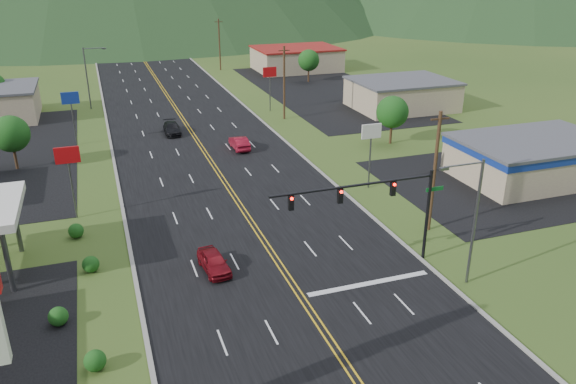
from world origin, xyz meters
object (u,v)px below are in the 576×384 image
object	(u,v)px
streetlight_west	(89,74)
car_red_near	(214,262)
car_dark_mid	(172,129)
car_red_far	(239,143)
traffic_signal	(379,199)
streetlight_east	(472,215)

from	to	relation	value
streetlight_west	car_red_near	size ratio (longest dim) A/B	2.20
car_dark_mid	car_red_far	world-z (taller)	car_red_far
traffic_signal	streetlight_west	world-z (taller)	streetlight_west
car_red_far	car_dark_mid	bearing A→B (deg)	-54.30
car_red_near	car_red_far	world-z (taller)	car_red_far
traffic_signal	car_red_far	world-z (taller)	traffic_signal
traffic_signal	car_red_far	bearing A→B (deg)	94.54
car_red_near	car_red_far	xyz separation A→B (m)	(8.79, 26.58, 0.04)
streetlight_west	car_red_far	world-z (taller)	streetlight_west
car_dark_mid	car_red_far	bearing A→B (deg)	-51.54
car_red_near	car_dark_mid	size ratio (longest dim) A/B	0.85
streetlight_west	car_red_far	xyz separation A→B (m)	(15.80, -26.17, -4.44)
streetlight_east	car_dark_mid	world-z (taller)	streetlight_east
traffic_signal	streetlight_west	bearing A→B (deg)	107.97
streetlight_east	streetlight_west	world-z (taller)	same
traffic_signal	car_red_far	xyz separation A→B (m)	(-2.37, 29.83, -4.59)
car_red_far	car_red_near	bearing A→B (deg)	70.96
streetlight_east	car_dark_mid	size ratio (longest dim) A/B	1.87
streetlight_east	car_red_near	bearing A→B (deg)	155.44
traffic_signal	streetlight_west	distance (m)	58.88
streetlight_east	car_dark_mid	xyz separation A→B (m)	(-13.63, 42.72, -4.48)
streetlight_east	car_red_far	xyz separation A→B (m)	(-7.06, 33.83, -4.44)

